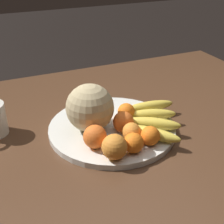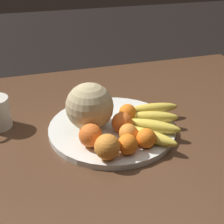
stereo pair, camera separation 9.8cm
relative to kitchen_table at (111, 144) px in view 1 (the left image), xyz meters
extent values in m
cube|color=#4C301E|center=(0.00, 0.00, 0.07)|extent=(1.55, 1.03, 0.04)
cube|color=#4C301E|center=(-0.69, -0.43, -0.32)|extent=(0.07, 0.07, 0.74)
cylinder|color=silver|center=(0.02, 0.05, 0.10)|extent=(0.41, 0.41, 0.02)
torus|color=#47382D|center=(0.02, 0.05, 0.11)|extent=(0.41, 0.41, 0.01)
sphere|color=tan|center=(0.09, 0.04, 0.19)|extent=(0.15, 0.15, 0.15)
sphere|color=#473819|center=(-0.03, 0.06, 0.13)|extent=(0.03, 0.03, 0.03)
ellipsoid|color=gold|center=(-0.06, 0.17, 0.13)|extent=(0.14, 0.16, 0.04)
ellipsoid|color=gold|center=(-0.09, 0.12, 0.13)|extent=(0.17, 0.13, 0.04)
ellipsoid|color=gold|center=(-0.12, 0.07, 0.13)|extent=(0.16, 0.09, 0.04)
ellipsoid|color=gold|center=(-0.14, 0.02, 0.13)|extent=(0.18, 0.06, 0.04)
sphere|color=orange|center=(0.00, 0.10, 0.14)|extent=(0.07, 0.07, 0.07)
sphere|color=orange|center=(-0.04, 0.04, 0.14)|extent=(0.06, 0.06, 0.06)
sphere|color=orange|center=(-0.04, 0.19, 0.14)|extent=(0.06, 0.06, 0.06)
sphere|color=orange|center=(0.11, 0.14, 0.15)|extent=(0.07, 0.07, 0.07)
sphere|color=orange|center=(0.02, 0.21, 0.14)|extent=(0.06, 0.06, 0.06)
sphere|color=orange|center=(0.08, 0.21, 0.15)|extent=(0.07, 0.07, 0.07)
sphere|color=orange|center=(0.00, 0.15, 0.14)|extent=(0.06, 0.06, 0.06)
cube|color=white|center=(0.03, 0.09, 0.11)|extent=(0.10, 0.05, 0.00)
camera|label=1|loc=(0.36, 0.84, 0.64)|focal=50.00mm
camera|label=2|loc=(0.27, 0.88, 0.64)|focal=50.00mm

